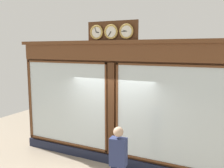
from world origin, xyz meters
The scene contains 2 objects.
shop_facade centered at (0.00, -0.13, 1.80)m, with size 6.44×0.42×4.08m.
pedestrian centered at (-0.88, 1.48, 0.93)m, with size 0.38×0.25×1.69m.
Camera 1 is at (-2.98, 6.03, 3.34)m, focal length 39.16 mm.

